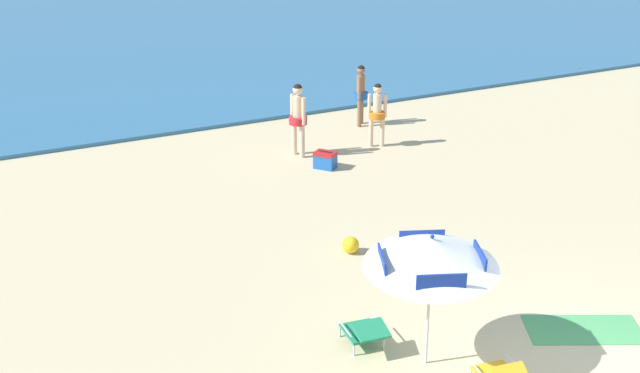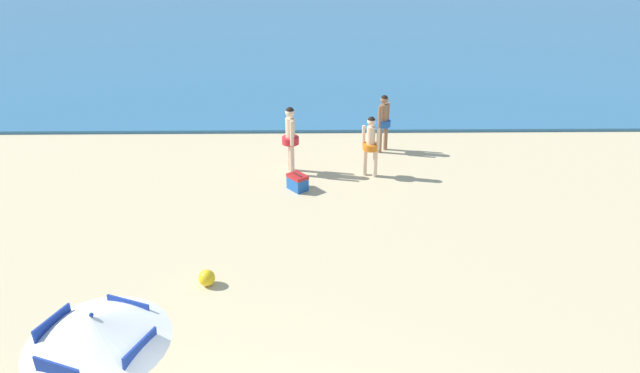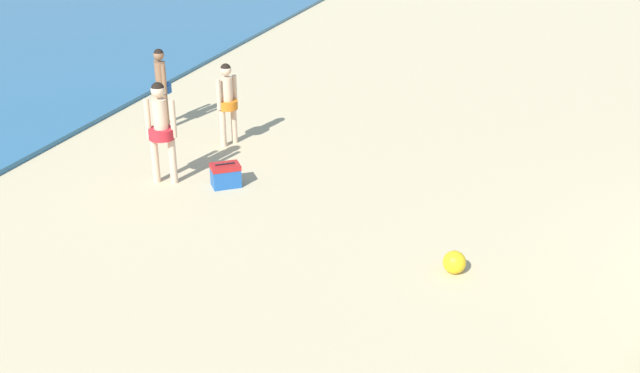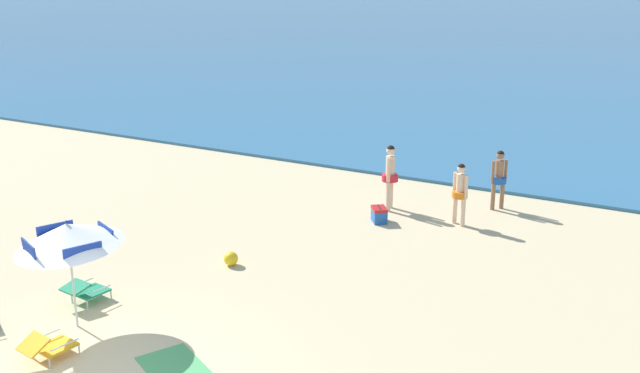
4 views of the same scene
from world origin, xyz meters
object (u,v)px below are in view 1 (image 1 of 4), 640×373
Objects in this scene: lounge_chair_beside_umbrella at (365,331)px; person_standing_beside at (361,91)px; person_standing_near_shore at (377,110)px; beach_ball at (351,245)px; beach_towel at (584,330)px; person_wading_in at (298,115)px; cooler_box at (325,160)px; beach_umbrella_striped_main at (431,253)px.

person_standing_beside is at bearing 60.93° from lounge_chair_beside_umbrella.
person_standing_near_shore reaches higher than beach_ball.
person_wading_in is at bearing 92.91° from beach_towel.
lounge_chair_beside_umbrella reaches higher than beach_towel.
person_wading_in is 2.99× the size of cooler_box.
lounge_chair_beside_umbrella is at bearing -119.07° from person_standing_beside.
person_standing_near_shore is 1.80m from person_standing_beside.
person_standing_near_shore is at bearing -6.98° from person_wading_in.
cooler_box is (2.45, 7.98, -1.60)m from beach_umbrella_striped_main.
person_standing_near_shore is (4.32, 8.80, -0.86)m from beach_umbrella_striped_main.
lounge_chair_beside_umbrella is 8.78m from person_wading_in.
person_wading_in reaches higher than lounge_chair_beside_umbrella.
beach_umbrella_striped_main is 1.46× the size of person_wading_in.
beach_towel is (3.32, -1.14, -0.27)m from lounge_chair_beside_umbrella.
beach_umbrella_striped_main reaches higher than cooler_box.
person_wading_in is (-2.07, 0.25, 0.10)m from person_standing_near_shore.
lounge_chair_beside_umbrella is 1.50× the size of cooler_box.
lounge_chair_beside_umbrella is 7.81m from cooler_box.
beach_ball is at bearing -120.72° from person_standing_beside.
beach_umbrella_striped_main reaches higher than person_standing_near_shore.
beach_towel is at bearing -18.90° from lounge_chair_beside_umbrella.
person_wading_in is 5.61× the size of beach_ball.
beach_umbrella_striped_main reaches higher than beach_towel.
cooler_box is (-2.38, -2.55, -0.76)m from person_standing_beside.
person_standing_beside reaches higher than beach_ball.
cooler_box is at bearing 67.13° from lounge_chair_beside_umbrella.
beach_umbrella_striped_main is 2.92× the size of lounge_chair_beside_umbrella.
beach_ball is at bearing -124.88° from person_standing_near_shore.
person_standing_near_shore is (4.91, 8.02, 0.66)m from lounge_chair_beside_umbrella.
beach_towel is at bearing -88.04° from cooler_box.
person_wading_in is 5.59m from beach_ball.
person_wading_in reaches higher than beach_ball.
person_standing_near_shore is 0.90× the size of person_wading_in.
beach_umbrella_striped_main is 8.50m from cooler_box.
person_standing_beside is 7.95m from beach_ball.
person_standing_beside is 0.92× the size of person_wading_in.
lounge_chair_beside_umbrella is 9.42m from person_standing_near_shore.
beach_ball is at bearing 115.47° from beach_towel.
person_wading_in is at bearing 100.20° from cooler_box.
beach_ball reaches higher than beach_towel.
beach_umbrella_striped_main is 1.60× the size of person_standing_beside.
lounge_chair_beside_umbrella is at bearing 161.10° from beach_towel.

